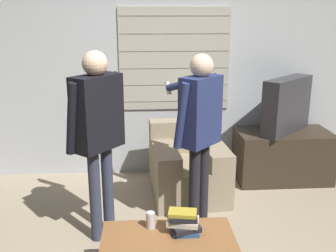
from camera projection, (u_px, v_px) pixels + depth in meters
wall_back at (158, 70)px, 4.65m from camera, size 5.20×0.08×2.55m
armchair_beige at (188, 167)px, 4.29m from camera, size 0.83×0.92×0.77m
coffee_table at (168, 243)px, 2.78m from camera, size 0.95×0.54×0.40m
tv_stand at (282, 156)px, 4.66m from camera, size 1.09×0.57×0.60m
tv at (286, 105)px, 4.49m from camera, size 0.72×0.69×0.63m
person_left_standing at (97, 124)px, 3.27m from camera, size 0.51×0.79×1.65m
person_right_standing at (199, 122)px, 3.44m from camera, size 0.49×0.78×1.61m
book_stack at (184, 222)px, 2.83m from camera, size 0.26×0.21×0.17m
soda_can at (151, 220)px, 2.89m from camera, size 0.07×0.07×0.13m
spare_remote at (177, 225)px, 2.92m from camera, size 0.04×0.13×0.02m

